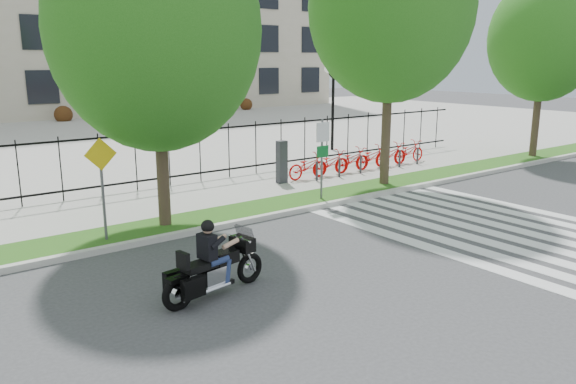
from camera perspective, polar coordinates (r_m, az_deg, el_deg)
ground at (r=12.61m, az=6.77°, el=-7.27°), size 120.00×120.00×0.00m
curb at (r=15.63m, az=-3.70°, el=-2.84°), size 60.00×0.20×0.15m
grass_verge at (r=16.32m, az=-5.36°, el=-2.17°), size 60.00×1.50×0.15m
sidewalk at (r=18.43m, az=-9.48°, el=-0.50°), size 60.00×3.50×0.15m
plaza at (r=34.72m, az=-23.26°, el=4.99°), size 80.00×34.00×0.10m
crosswalk_stripes at (r=16.18m, az=19.20°, el=-3.26°), size 5.70×8.00×0.01m
iron_fence at (r=19.75m, az=-11.99°, el=3.50°), size 30.00×0.06×2.00m
lamp_post_right at (r=27.44m, az=4.62°, el=10.72°), size 1.06×0.70×4.25m
street_tree_1 at (r=14.72m, az=-13.33°, el=15.80°), size 5.27×5.27×8.03m
street_tree_2 at (r=19.78m, az=10.42°, el=18.04°), size 5.52×5.52×9.15m
street_tree_3 at (r=27.68m, az=24.57°, el=13.98°), size 4.75×4.75×7.90m
bike_share_station at (r=22.33m, az=7.37°, el=3.40°), size 7.76×0.85×1.50m
sign_pole_regulatory at (r=17.40m, az=3.50°, el=4.44°), size 0.50×0.09×2.50m
sign_pole_warning at (r=13.99m, az=-18.39°, el=1.62°), size 0.78×0.09×2.49m
motorcycle_rider at (r=10.79m, az=-7.47°, el=-7.39°), size 2.39×0.88×1.85m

